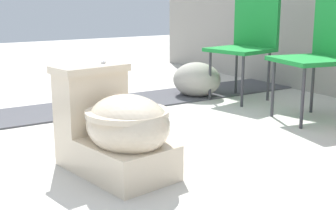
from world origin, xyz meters
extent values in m
plane|color=beige|center=(0.00, 0.00, 0.00)|extent=(14.00, 14.00, 0.00)
cube|color=#4C4C51|center=(-1.14, 0.50, 0.01)|extent=(0.56, 8.00, 0.01)
cube|color=beige|center=(0.21, -0.07, 0.09)|extent=(0.64, 0.43, 0.17)
ellipsoid|color=beige|center=(0.31, -0.05, 0.26)|extent=(0.49, 0.42, 0.28)
cylinder|color=beige|center=(0.31, -0.05, 0.32)|extent=(0.44, 0.44, 0.03)
cube|color=beige|center=(0.00, -0.10, 0.32)|extent=(0.23, 0.36, 0.30)
cube|color=beige|center=(0.00, -0.10, 0.49)|extent=(0.26, 0.39, 0.04)
cylinder|color=silver|center=(-0.01, -0.02, 0.51)|extent=(0.02, 0.02, 0.01)
cube|color=#1E8C38|center=(-0.73, 1.53, 0.42)|extent=(0.51, 0.51, 0.03)
cube|color=#1E8C38|center=(-0.77, 1.73, 0.64)|extent=(0.44, 0.11, 0.40)
cylinder|color=#38383D|center=(-0.53, 1.39, 0.20)|extent=(0.02, 0.02, 0.40)
cylinder|color=#38383D|center=(-0.87, 1.33, 0.20)|extent=(0.02, 0.02, 0.40)
cylinder|color=#38383D|center=(-0.59, 1.73, 0.20)|extent=(0.02, 0.02, 0.40)
cylinder|color=#38383D|center=(-0.93, 1.67, 0.20)|extent=(0.02, 0.02, 0.40)
cube|color=#1E8C38|center=(0.02, 1.50, 0.42)|extent=(0.52, 0.52, 0.03)
cylinder|color=#38383D|center=(0.15, 1.30, 0.20)|extent=(0.02, 0.02, 0.40)
cylinder|color=#38383D|center=(-0.18, 1.37, 0.20)|extent=(0.02, 0.02, 0.40)
cylinder|color=#38383D|center=(-0.11, 1.70, 0.20)|extent=(0.02, 0.02, 0.40)
ellipsoid|color=#ADA899|center=(-1.04, 1.32, 0.15)|extent=(0.53, 0.52, 0.30)
ellipsoid|color=#B7B2AD|center=(-1.18, 1.39, 0.09)|extent=(0.38, 0.40, 0.18)
camera|label=1|loc=(2.17, -1.02, 0.83)|focal=50.00mm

